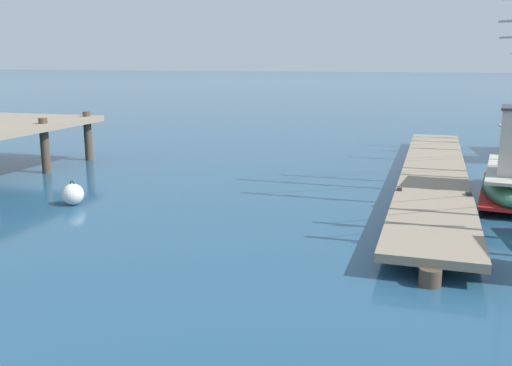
# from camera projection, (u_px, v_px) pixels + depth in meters

# --- Properties ---
(floating_dock) EXTENTS (3.03, 16.61, 0.53)m
(floating_dock) POSITION_uv_depth(u_px,v_px,m) (434.00, 171.00, 16.58)
(floating_dock) COLOR gray
(floating_dock) RESTS_ON ground
(mooring_buoy) EXTENTS (0.55, 0.55, 0.62)m
(mooring_buoy) POSITION_uv_depth(u_px,v_px,m) (73.00, 194.00, 14.12)
(mooring_buoy) COLOR silver
(mooring_buoy) RESTS_ON ground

